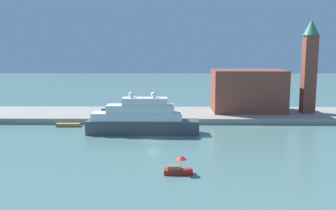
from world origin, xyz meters
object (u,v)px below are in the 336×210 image
(bell_tower, at_px, (309,63))
(person_figure, at_px, (121,114))
(mooring_bollard, at_px, (148,116))
(parked_car, at_px, (107,112))
(harbor_building, at_px, (248,91))
(small_motorboat, at_px, (178,168))
(large_yacht, at_px, (141,119))
(work_barge, at_px, (68,125))

(bell_tower, height_order, person_figure, bell_tower)
(bell_tower, relative_size, mooring_bollard, 34.81)
(parked_car, distance_m, mooring_bollard, 11.97)
(parked_car, height_order, mooring_bollard, parked_car)
(harbor_building, bearing_deg, small_motorboat, -112.11)
(person_figure, height_order, mooring_bollard, person_figure)
(mooring_bollard, bearing_deg, harbor_building, 21.68)
(harbor_building, bearing_deg, mooring_bollard, -158.32)
(parked_car, bearing_deg, bell_tower, 3.51)
(small_motorboat, relative_size, parked_car, 1.10)
(small_motorboat, height_order, person_figure, person_figure)
(small_motorboat, height_order, bell_tower, bell_tower)
(small_motorboat, distance_m, harbor_building, 52.92)
(large_yacht, relative_size, mooring_bollard, 34.93)
(work_barge, xyz_separation_m, harbor_building, (45.55, 14.50, 6.68))
(work_barge, xyz_separation_m, mooring_bollard, (18.91, 3.91, 1.40))
(mooring_bollard, bearing_deg, parked_car, 157.90)
(large_yacht, height_order, parked_car, large_yacht)
(large_yacht, relative_size, work_barge, 4.39)
(bell_tower, bearing_deg, mooring_bollard, -169.53)
(large_yacht, xyz_separation_m, work_barge, (-18.13, 7.18, -2.76))
(small_motorboat, distance_m, person_figure, 41.05)
(parked_car, relative_size, person_figure, 2.33)
(harbor_building, distance_m, mooring_bollard, 29.15)
(parked_car, bearing_deg, small_motorboat, -67.16)
(small_motorboat, distance_m, work_barge, 42.83)
(mooring_bollard, bearing_deg, work_barge, -168.33)
(work_barge, xyz_separation_m, parked_car, (7.83, 8.41, 1.67))
(bell_tower, xyz_separation_m, person_figure, (-48.75, -7.17, -12.43))
(large_yacht, bearing_deg, parked_car, 123.46)
(small_motorboat, relative_size, work_barge, 0.77)
(bell_tower, xyz_separation_m, parked_car, (-53.05, -3.25, -12.58))
(work_barge, bearing_deg, small_motorboat, -53.00)
(bell_tower, bearing_deg, large_yacht, -156.21)
(small_motorboat, height_order, harbor_building, harbor_building)
(parked_car, xyz_separation_m, person_figure, (4.30, -3.92, 0.15))
(work_barge, relative_size, harbor_building, 0.29)
(small_motorboat, height_order, parked_car, parked_car)
(work_barge, xyz_separation_m, person_figure, (12.13, 4.49, 1.82))
(harbor_building, bearing_deg, parked_car, -170.84)
(bell_tower, relative_size, person_figure, 14.57)
(parked_car, bearing_deg, harbor_building, 9.16)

